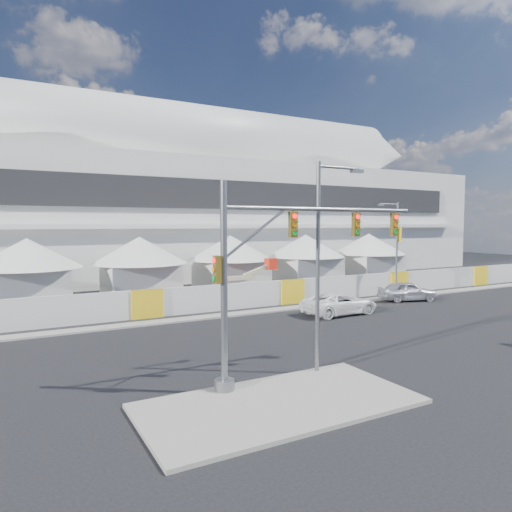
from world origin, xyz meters
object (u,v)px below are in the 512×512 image
traffic_mast (269,274)px  boom_lift (231,290)px  sedan_silver (408,291)px  streetlight_curb (395,243)px  pickup_curb (340,303)px  lot_car_b (441,278)px  streetlight_median (322,252)px

traffic_mast → boom_lift: 20.53m
sedan_silver → streetlight_curb: 4.38m
pickup_curb → traffic_mast: size_ratio=0.58×
lot_car_b → streetlight_curb: size_ratio=0.45×
pickup_curb → streetlight_median: 14.15m
traffic_mast → streetlight_curb: 24.79m
streetlight_curb → boom_lift: size_ratio=1.23×
streetlight_median → lot_car_b: bearing=31.1°
lot_car_b → pickup_curb: bearing=89.8°
lot_car_b → streetlight_median: (-29.60, -17.88, 4.67)m
pickup_curb → streetlight_curb: size_ratio=0.68×
streetlight_median → streetlight_curb: 22.38m
pickup_curb → streetlight_curb: bearing=-69.8°
streetlight_median → streetlight_curb: streetlight_median is taller
streetlight_median → sedan_silver: bearing=33.2°
lot_car_b → traffic_mast: bearing=97.6°
streetlight_median → traffic_mast: bearing=-175.9°
sedan_silver → pickup_curb: (-8.77, -1.78, -0.04)m
sedan_silver → traffic_mast: traffic_mast is taller
pickup_curb → streetlight_curb: (8.93, 3.42, 4.10)m
sedan_silver → streetlight_median: (-17.84, -11.66, 4.49)m
pickup_curb → streetlight_curb: streetlight_curb is taller
lot_car_b → traffic_mast: size_ratio=0.39×
boom_lift → streetlight_curb: bearing=-22.6°
sedan_silver → boom_lift: bearing=80.9°
sedan_silver → pickup_curb: bearing=120.1°
sedan_silver → streetlight_median: 21.78m
pickup_curb → lot_car_b: (20.54, 8.01, -0.15)m
boom_lift → streetlight_median: bearing=-104.6°
streetlight_curb → boom_lift: (-13.47, 5.34, -3.96)m
traffic_mast → streetlight_median: 2.90m
pickup_curb → sedan_silver: bearing=-79.3°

